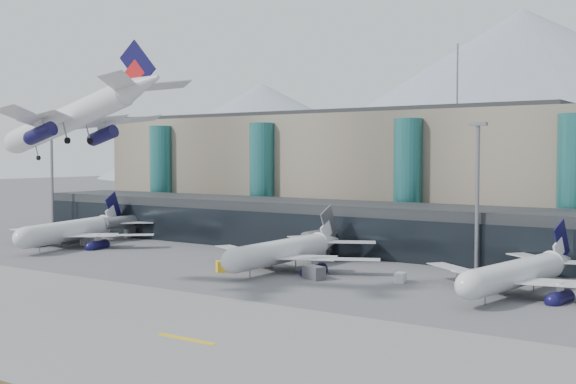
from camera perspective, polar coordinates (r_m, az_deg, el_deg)
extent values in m
plane|color=#515154|center=(104.81, -10.64, -8.12)|extent=(900.00, 900.00, 0.00)
cube|color=slate|center=(95.00, -17.12, -9.35)|extent=(400.00, 40.00, 0.04)
cube|color=gold|center=(80.73, -8.02, -11.42)|extent=(8.00, 1.00, 0.02)
cube|color=black|center=(150.41, 5.13, -2.78)|extent=(170.00, 18.00, 10.00)
cube|color=black|center=(142.84, 3.39, -3.48)|extent=(170.00, 0.40, 8.00)
cylinder|color=slate|center=(175.80, -12.58, -2.27)|extent=(2.80, 14.00, 2.80)
cube|color=slate|center=(176.09, -12.57, -3.24)|extent=(1.20, 1.20, 2.40)
cylinder|color=slate|center=(141.03, 2.95, -3.48)|extent=(2.80, 14.00, 2.80)
cube|color=slate|center=(141.40, 2.95, -4.69)|extent=(1.20, 1.20, 2.40)
cube|color=gray|center=(189.93, 3.24, 1.45)|extent=(130.00, 30.00, 30.00)
cube|color=black|center=(190.15, 3.25, 6.13)|extent=(123.50, 28.00, 1.00)
cylinder|color=#256967|center=(204.80, -9.98, 1.24)|extent=(6.40, 6.40, 28.00)
cylinder|color=#256967|center=(182.16, -2.06, 1.07)|extent=(6.40, 6.40, 28.00)
cylinder|color=#256967|center=(161.78, 9.45, 0.79)|extent=(6.40, 6.40, 28.00)
cylinder|color=#256967|center=(150.54, 21.63, 0.46)|extent=(6.40, 6.40, 28.00)
cylinder|color=slate|center=(175.38, 13.23, 8.77)|extent=(0.40, 0.40, 16.00)
cone|color=gray|center=(562.15, -2.12, 4.77)|extent=(320.00, 320.00, 75.00)
cone|color=gray|center=(473.15, 17.95, 7.08)|extent=(400.00, 400.00, 110.00)
cylinder|color=slate|center=(192.98, -18.13, 0.59)|extent=(0.70, 0.70, 25.00)
cube|color=slate|center=(192.90, -18.20, 4.39)|extent=(3.00, 1.20, 0.60)
cylinder|color=slate|center=(128.36, 14.72, -0.50)|extent=(0.70, 0.70, 25.00)
cube|color=slate|center=(128.24, 14.80, 5.22)|extent=(3.00, 1.20, 0.60)
cylinder|color=silver|center=(106.55, -16.38, 6.47)|extent=(21.96, 5.46, 3.60)
ellipsoid|color=silver|center=(114.54, -20.20, 6.16)|extent=(5.33, 4.02, 3.60)
cone|color=silver|center=(97.11, -10.56, 7.00)|extent=(6.50, 4.12, 3.60)
cube|color=silver|center=(100.08, -18.94, 6.32)|extent=(12.32, 16.08, 0.18)
cylinder|color=#0F0D3A|center=(102.15, -18.61, 5.22)|extent=(4.50, 2.35, 1.98)
cube|color=silver|center=(93.83, -12.27, 7.23)|extent=(6.99, 8.46, 0.14)
cube|color=silver|center=(111.03, -12.93, 6.06)|extent=(10.28, 16.39, 0.18)
cylinder|color=#0F0D3A|center=(110.42, -14.05, 5.11)|extent=(4.50, 2.35, 1.98)
cube|color=silver|center=(100.49, -8.96, 6.98)|extent=(6.02, 8.64, 0.14)
cube|color=#0F0D3A|center=(97.15, -10.43, 8.70)|extent=(5.38, 0.68, 6.34)
cube|color=#B41617|center=(97.65, -10.85, 8.03)|extent=(3.61, 0.56, 3.47)
cylinder|color=slate|center=(111.98, -19.09, 5.05)|extent=(0.15, 0.15, 2.88)
cylinder|color=black|center=(111.94, -19.08, 4.41)|extent=(0.66, 0.28, 0.64)
cylinder|color=black|center=(104.21, -16.84, 4.56)|extent=(0.85, 0.39, 0.82)
cylinder|color=black|center=(107.25, -15.17, 4.54)|extent=(0.85, 0.39, 0.82)
cylinder|color=silver|center=(164.81, -16.51, -2.41)|extent=(11.10, 27.05, 4.44)
ellipsoid|color=silver|center=(154.23, -19.44, -2.82)|extent=(5.87, 7.14, 4.44)
cone|color=silver|center=(178.96, -13.27, -1.87)|extent=(6.24, 8.53, 4.44)
cube|color=silver|center=(161.06, -13.35, -2.75)|extent=(18.88, 17.24, 0.22)
cylinder|color=#0F0D3A|center=(161.29, -14.32, -3.56)|extent=(3.72, 5.80, 2.44)
cube|color=silver|center=(176.11, -11.80, -1.86)|extent=(9.91, 9.57, 0.18)
cube|color=silver|center=(172.16, -18.71, -2.46)|extent=(20.00, 9.82, 0.22)
cylinder|color=#0F0D3A|center=(169.77, -18.41, -3.30)|extent=(3.72, 5.80, 2.44)
cube|color=silver|center=(181.89, -14.69, -1.74)|extent=(10.57, 6.01, 0.18)
cube|color=#0F0D3A|center=(179.02, -13.22, -0.73)|extent=(1.94, 6.48, 7.82)
cube|color=silver|center=(178.15, -13.41, -1.18)|extent=(1.43, 4.37, 4.27)
cylinder|color=slate|center=(157.66, -18.50, -3.73)|extent=(0.18, 0.18, 3.55)
cylinder|color=black|center=(157.85, -18.49, -4.29)|extent=(0.47, 0.83, 0.79)
cylinder|color=black|center=(164.67, -15.50, -3.95)|extent=(0.64, 1.08, 1.01)
cylinder|color=black|center=(167.77, -16.99, -3.84)|extent=(0.64, 1.08, 1.01)
cylinder|color=silver|center=(126.54, -0.04, -4.05)|extent=(4.14, 24.87, 4.12)
ellipsoid|color=silver|center=(116.55, -3.49, -4.66)|extent=(4.12, 5.77, 4.12)
cone|color=silver|center=(139.94, 3.64, -3.29)|extent=(4.13, 7.11, 4.12)
cube|color=silver|center=(123.42, 3.85, -4.55)|extent=(18.65, 12.99, 0.21)
cylinder|color=#0F0D3A|center=(123.58, 2.65, -5.52)|extent=(2.27, 4.97, 2.27)
cube|color=silver|center=(137.47, 5.43, -3.33)|extent=(9.82, 7.48, 0.16)
cube|color=silver|center=(133.18, -2.78, -3.99)|extent=(18.65, 12.97, 0.21)
cylinder|color=#0F0D3A|center=(131.06, -2.40, -5.03)|extent=(2.27, 4.97, 2.27)
cube|color=silver|center=(142.49, 1.92, -3.09)|extent=(9.82, 7.47, 0.16)
cube|color=slate|center=(139.92, 3.72, -1.94)|extent=(0.25, 6.15, 7.25)
cube|color=silver|center=(139.12, 3.50, -2.48)|extent=(0.29, 4.12, 3.97)
cylinder|color=slate|center=(119.87, -2.39, -5.74)|extent=(0.17, 0.17, 3.30)
cylinder|color=black|center=(120.10, -2.39, -6.42)|extent=(0.26, 0.73, 0.73)
cylinder|color=black|center=(126.64, 1.16, -5.93)|extent=(0.37, 0.94, 0.94)
cylinder|color=black|center=(129.36, -0.68, -5.74)|extent=(0.37, 0.94, 0.94)
cylinder|color=silver|center=(109.21, 17.97, -5.42)|extent=(7.94, 24.16, 3.95)
ellipsoid|color=silver|center=(98.75, 14.92, -6.26)|extent=(4.83, 6.12, 3.95)
cone|color=silver|center=(123.03, 21.11, -4.45)|extent=(5.05, 7.38, 3.95)
cylinder|color=#0F0D3A|center=(107.31, 21.16, -7.07)|extent=(2.95, 5.07, 2.17)
cube|color=silver|center=(114.71, 14.50, -5.30)|extent=(17.29, 14.47, 0.20)
cylinder|color=#0F0D3A|center=(112.86, 15.06, -6.48)|extent=(2.95, 5.07, 2.17)
cube|color=silver|center=(124.91, 19.10, -4.21)|extent=(9.08, 8.11, 0.16)
cube|color=#0F0D3A|center=(122.98, 21.20, -2.97)|extent=(1.23, 5.85, 6.95)
cube|color=silver|center=(122.17, 21.01, -3.57)|extent=(0.94, 3.94, 3.80)
cylinder|color=slate|center=(102.28, 15.88, -7.41)|extent=(0.16, 0.16, 3.16)
cylinder|color=black|center=(102.54, 15.87, -8.17)|extent=(0.37, 0.73, 0.70)
cylinder|color=black|center=(109.77, 19.30, -7.49)|extent=(0.50, 0.95, 0.90)
cylinder|color=black|center=(111.79, 17.07, -7.27)|extent=(0.50, 0.95, 0.90)
cube|color=silver|center=(165.49, -15.52, -3.77)|extent=(3.40, 2.04, 1.86)
cube|color=gold|center=(141.35, 0.56, -4.83)|extent=(2.81, 3.43, 1.71)
cube|color=#49494E|center=(116.89, 2.06, -6.38)|extent=(4.33, 3.31, 2.14)
cube|color=silver|center=(118.87, 13.74, -6.49)|extent=(2.72, 2.35, 1.37)
cube|color=#49494E|center=(170.29, -16.72, -3.54)|extent=(2.22, 3.98, 2.18)
cube|color=silver|center=(115.37, 8.86, -6.70)|extent=(2.01, 2.82, 1.49)
cube|color=gold|center=(124.67, -4.88, -5.85)|extent=(3.60, 3.86, 1.92)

